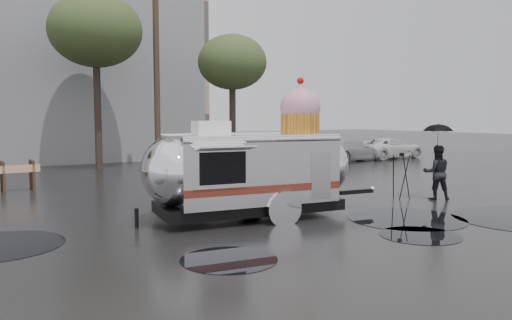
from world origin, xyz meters
TOP-DOWN VIEW (x-y plane):
  - ground at (0.00, 0.00)m, footprint 120.00×120.00m
  - puddles at (1.77, -0.47)m, footprint 14.00×6.96m
  - utility_pole at (2.50, 14.00)m, footprint 1.60×0.28m
  - tree_mid at (0.00, 15.00)m, footprint 4.20×4.20m
  - tree_right at (6.00, 13.00)m, footprint 3.36×3.36m
  - parked_cars at (11.78, 12.00)m, footprint 13.20×1.90m
  - airstream_trailer at (0.21, 1.91)m, footprint 6.52×2.75m
  - person_right at (6.22, 1.18)m, footprint 0.88×0.82m
  - umbrella_black at (6.22, 1.18)m, footprint 1.08×1.08m
  - tripod at (5.57, 1.94)m, footprint 0.52×0.58m

SIDE VIEW (x-z plane):
  - ground at x=0.00m, z-range 0.00..0.00m
  - puddles at x=1.77m, z-range 0.00..0.01m
  - parked_cars at x=11.78m, z-range -0.03..1.47m
  - tripod at x=5.57m, z-range 0.11..1.49m
  - person_right at x=6.22m, z-range 0.00..1.62m
  - airstream_trailer at x=0.21m, z-range -0.53..3.01m
  - umbrella_black at x=6.22m, z-range 0.77..3.06m
  - utility_pole at x=2.50m, z-range 0.12..9.12m
  - tree_right at x=6.00m, z-range 1.85..8.27m
  - tree_mid at x=0.00m, z-range 2.33..10.35m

